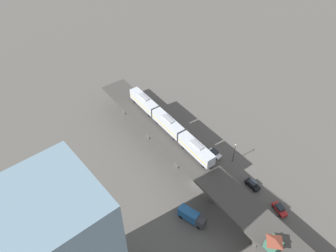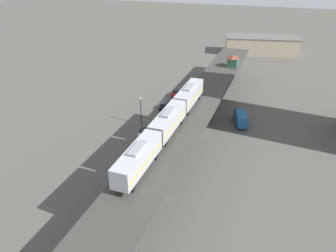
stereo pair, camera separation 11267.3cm
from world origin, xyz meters
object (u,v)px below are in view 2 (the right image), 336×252
at_px(signal_hut, 233,61).
at_px(delivery_truck, 241,118).
at_px(street_car_black, 165,106).
at_px(street_car_red, 177,93).
at_px(street_lamp, 141,108).
at_px(warehouse_building, 261,45).
at_px(subway_train, 168,121).
at_px(street_car_white, 144,132).

xyz_separation_m(signal_hut, delivery_truck, (4.71, -19.04, -8.01)).
bearing_deg(street_car_black, street_car_red, 84.76).
bearing_deg(delivery_truck, signal_hut, 103.89).
bearing_deg(street_lamp, warehouse_building, 70.45).
height_order(signal_hut, street_car_red, signal_hut).
distance_m(subway_train, street_lamp, 20.73).
bearing_deg(subway_train, signal_hut, 80.69).
height_order(subway_train, street_lamp, subway_train).
height_order(subway_train, signal_hut, subway_train).
relative_size(signal_hut, street_lamp, 0.50).
xyz_separation_m(street_lamp, warehouse_building, (25.14, 70.80, -0.70)).
bearing_deg(street_car_red, signal_hut, 24.07).
relative_size(signal_hut, street_car_white, 0.78).
height_order(street_car_white, street_car_red, same).
distance_m(street_car_white, street_lamp, 6.49).
distance_m(signal_hut, street_car_red, 18.01).
distance_m(signal_hut, street_lamp, 31.92).
xyz_separation_m(street_car_red, delivery_truck, (19.03, -12.64, 0.82)).
relative_size(street_car_red, delivery_truck, 0.63).
xyz_separation_m(subway_train, street_lamp, (-11.40, 16.09, -6.40)).
height_order(delivery_truck, warehouse_building, warehouse_building).
bearing_deg(warehouse_building, street_lamp, -109.55).
xyz_separation_m(street_car_red, warehouse_building, (21.24, 51.61, 2.47)).
distance_m(signal_hut, warehouse_building, 46.18).
bearing_deg(signal_hut, street_car_red, -155.93).
bearing_deg(street_car_white, street_lamp, 117.17).
bearing_deg(street_car_white, subway_train, -51.43).
xyz_separation_m(signal_hut, warehouse_building, (6.91, 45.21, -6.36)).
xyz_separation_m(street_car_white, warehouse_building, (22.55, 75.84, 2.47)).
xyz_separation_m(subway_train, street_car_black, (-8.37, 25.78, -9.57)).
xyz_separation_m(signal_hut, street_car_black, (-15.20, -15.89, -8.83)).
relative_size(signal_hut, delivery_truck, 0.46).
height_order(signal_hut, street_car_black, signal_hut).
bearing_deg(street_car_black, street_car_white, -91.72).
relative_size(street_car_white, street_car_black, 0.98).
height_order(signal_hut, street_car_white, signal_hut).
xyz_separation_m(subway_train, street_car_white, (-8.81, 11.05, -9.57)).
height_order(subway_train, street_car_red, subway_train).
distance_m(street_car_red, delivery_truck, 22.86).
xyz_separation_m(signal_hut, street_car_white, (-15.64, -30.62, -8.83)).
bearing_deg(warehouse_building, signal_hut, -98.69).
bearing_deg(street_car_red, delivery_truck, -33.58).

